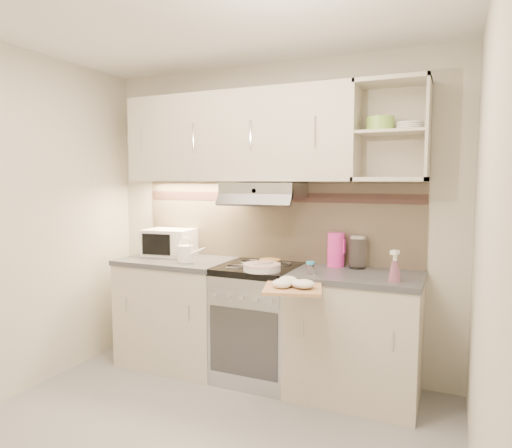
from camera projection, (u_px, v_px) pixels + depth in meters
name	position (u px, v px, depth m)	size (l,w,h in m)	color
room_shell	(212.00, 169.00, 2.79)	(3.04, 2.84, 2.52)	beige
base_cabinet_left	(178.00, 313.00, 3.88)	(0.90, 0.60, 0.86)	beige
worktop_left	(177.00, 261.00, 3.83)	(0.92, 0.62, 0.04)	#47474C
base_cabinet_right	(355.00, 338.00, 3.27)	(0.90, 0.60, 0.86)	beige
worktop_right	(356.00, 276.00, 3.23)	(0.92, 0.62, 0.04)	#47474C
electric_range	(259.00, 322.00, 3.57)	(0.60, 0.60, 0.90)	#B7B7BC
microwave	(170.00, 242.00, 3.99)	(0.44, 0.34, 0.23)	white
watering_can	(186.00, 253.00, 3.67)	(0.24, 0.12, 0.21)	white
plate_stack	(262.00, 267.00, 3.32)	(0.27, 0.27, 0.06)	silver
bread_loaf	(270.00, 262.00, 3.56)	(0.17, 0.17, 0.04)	#AC633D
pink_pitcher	(336.00, 250.00, 3.48)	(0.14, 0.13, 0.26)	#E32D9A
glass_jar	(358.00, 252.00, 3.41)	(0.13, 0.13, 0.25)	white
spice_jar	(310.00, 268.00, 3.20)	(0.06, 0.06, 0.09)	silver
spray_bottle	(395.00, 268.00, 2.97)	(0.08, 0.08, 0.22)	pink
cutting_board	(293.00, 289.00, 2.90)	(0.36, 0.33, 0.02)	tan
dish_towel	(294.00, 282.00, 2.90)	(0.27, 0.23, 0.07)	silver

